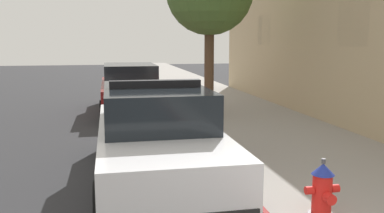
{
  "coord_description": "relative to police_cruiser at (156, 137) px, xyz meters",
  "views": [
    {
      "loc": [
        -1.98,
        -2.09,
        2.3
      ],
      "look_at": [
        -0.33,
        5.99,
        1.0
      ],
      "focal_mm": 38.64,
      "sensor_mm": 36.0,
      "label": 1
    }
  ],
  "objects": [
    {
      "name": "ground_plane",
      "position": [
        -2.88,
        5.47,
        -0.84
      ],
      "size": [
        32.22,
        60.0,
        0.2
      ],
      "primitive_type": "cube",
      "color": "#2B2B2D"
    },
    {
      "name": "sidewalk_pavement",
      "position": [
        3.12,
        5.47,
        -0.68
      ],
      "size": [
        3.78,
        60.0,
        0.13
      ],
      "primitive_type": "cube",
      "color": "gray",
      "rests_on": "ground"
    },
    {
      "name": "curb_painted_edge",
      "position": [
        1.19,
        5.47,
        -0.68
      ],
      "size": [
        0.08,
        60.0,
        0.13
      ],
      "primitive_type": "cube",
      "color": "maroon",
      "rests_on": "ground"
    },
    {
      "name": "police_cruiser",
      "position": [
        0.0,
        0.0,
        0.0
      ],
      "size": [
        1.94,
        4.84,
        1.68
      ],
      "color": "white",
      "rests_on": "ground"
    },
    {
      "name": "parked_car_silver_ahead",
      "position": [
        -0.04,
        7.07,
        -0.0
      ],
      "size": [
        1.94,
        4.84,
        1.56
      ],
      "color": "maroon",
      "rests_on": "ground"
    },
    {
      "name": "fire_hydrant",
      "position": [
        1.79,
        -2.18,
        -0.26
      ],
      "size": [
        0.44,
        0.4,
        0.76
      ],
      "color": "#4C4C51",
      "rests_on": "sidewalk_pavement"
    }
  ]
}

